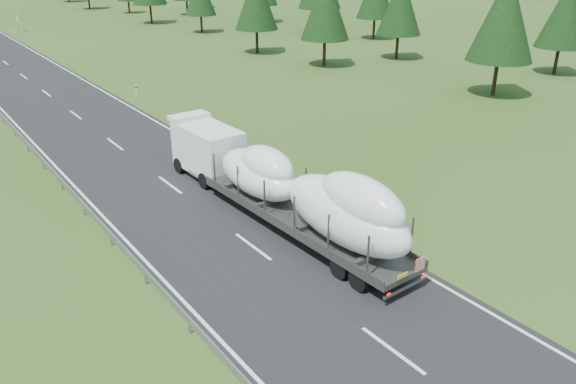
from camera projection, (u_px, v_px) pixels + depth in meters
ground at (253, 247)px, 26.22m from camera, size 400.00×400.00×0.00m
highway_sign at (17, 20)px, 88.48m from camera, size 0.08×0.90×2.60m
boat_truck at (284, 184)px, 27.42m from camera, size 3.01×18.64×4.36m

